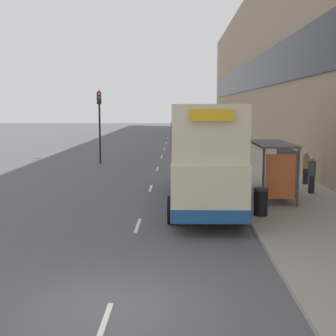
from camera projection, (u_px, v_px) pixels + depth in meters
The scene contains 18 objects.
ground_plane at pixel (110, 308), 9.88m from camera, with size 220.00×220.00×0.00m, color #515156.
pavement at pixel (228, 147), 47.88m from camera, with size 5.00×93.00×0.14m.
terrace_facade at pixel (269, 66), 46.72m from camera, with size 3.10×93.00×16.57m.
lane_mark_0 at pixel (104, 325), 9.09m from camera, with size 0.12×2.00×0.01m.
lane_mark_1 at pixel (138, 225), 16.68m from camera, with size 0.12×2.00×0.01m.
lane_mark_2 at pixel (151, 188), 24.28m from camera, with size 0.12×2.00×0.01m.
lane_mark_3 at pixel (157, 169), 31.88m from camera, with size 0.12×2.00×0.01m.
lane_mark_4 at pixel (162, 157), 39.48m from camera, with size 0.12×2.00×0.01m.
lane_mark_5 at pixel (164, 149), 47.08m from camera, with size 0.12×2.00×0.01m.
lane_mark_6 at pixel (166, 143), 54.67m from camera, with size 0.12×2.00×0.01m.
lane_mark_7 at pixel (168, 138), 62.27m from camera, with size 0.12×2.00×0.01m.
bus_shelter at pixel (277, 160), 20.53m from camera, with size 1.60×4.20×2.48m.
double_decker_bus_near at pixel (203, 152), 20.02m from camera, with size 2.85×10.84×4.30m.
car_0 at pixel (189, 147), 38.85m from camera, with size 1.93×4.38×1.74m.
pedestrian_at_shelter at pixel (312, 174), 22.06m from camera, with size 0.35×0.35×1.76m.
pedestrian_2 at pixel (306, 167), 24.67m from camera, with size 0.35×0.35×1.75m.
litter_bin at pixel (261, 202), 17.57m from camera, with size 0.55×0.55×1.05m.
traffic_light_far_kerb at pixel (99, 115), 34.39m from camera, with size 0.30×0.32×5.39m.
Camera 1 is at (1.45, -9.38, 4.22)m, focal length 50.00 mm.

